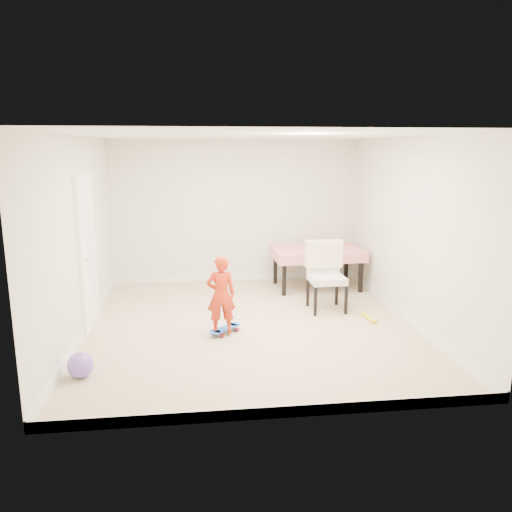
{
  "coord_description": "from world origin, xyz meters",
  "views": [
    {
      "loc": [
        -0.73,
        -6.61,
        2.43
      ],
      "look_at": [
        0.1,
        0.2,
        0.95
      ],
      "focal_mm": 35.0,
      "sensor_mm": 36.0,
      "label": 1
    }
  ],
  "objects": [
    {
      "name": "wall_back",
      "position": [
        0.0,
        2.48,
        1.3
      ],
      "size": [
        4.5,
        0.04,
        2.6
      ],
      "primitive_type": "cube",
      "color": "beige",
      "rests_on": "ground"
    },
    {
      "name": "baseboard_left",
      "position": [
        -2.24,
        0.0,
        0.06
      ],
      "size": [
        0.02,
        5.0,
        0.12
      ],
      "primitive_type": "cube",
      "color": "white",
      "rests_on": "ground"
    },
    {
      "name": "door",
      "position": [
        -2.22,
        0.3,
        1.02
      ],
      "size": [
        0.11,
        0.94,
        2.11
      ],
      "primitive_type": "cube",
      "color": "white",
      "rests_on": "ground"
    },
    {
      "name": "balloon",
      "position": [
        -2.01,
        -1.4,
        0.14
      ],
      "size": [
        0.28,
        0.28,
        0.28
      ],
      "primitive_type": "sphere",
      "color": "#7854CA",
      "rests_on": "ground"
    },
    {
      "name": "wall_left",
      "position": [
        -2.23,
        0.0,
        1.3
      ],
      "size": [
        0.04,
        5.0,
        2.6
      ],
      "primitive_type": "cube",
      "color": "beige",
      "rests_on": "ground"
    },
    {
      "name": "ground",
      "position": [
        0.0,
        0.0,
        0.0
      ],
      "size": [
        5.0,
        5.0,
        0.0
      ],
      "primitive_type": "plane",
      "color": "tan",
      "rests_on": "ground"
    },
    {
      "name": "wall_right",
      "position": [
        2.23,
        0.0,
        1.3
      ],
      "size": [
        0.04,
        5.0,
        2.6
      ],
      "primitive_type": "cube",
      "color": "beige",
      "rests_on": "ground"
    },
    {
      "name": "wall_front",
      "position": [
        0.0,
        -2.48,
        1.3
      ],
      "size": [
        4.5,
        0.04,
        2.6
      ],
      "primitive_type": "cube",
      "color": "beige",
      "rests_on": "ground"
    },
    {
      "name": "child",
      "position": [
        -0.43,
        -0.34,
        0.52
      ],
      "size": [
        0.4,
        0.28,
        1.05
      ],
      "primitive_type": "imported",
      "rotation": [
        0.0,
        0.0,
        3.22
      ],
      "color": "red",
      "rests_on": "ground"
    },
    {
      "name": "skateboard",
      "position": [
        -0.38,
        -0.28,
        0.04
      ],
      "size": [
        0.52,
        0.51,
        0.08
      ],
      "primitive_type": null,
      "rotation": [
        0.0,
        0.0,
        0.76
      ],
      "color": "blue",
      "rests_on": "ground"
    },
    {
      "name": "foam_toy",
      "position": [
        1.73,
        0.01,
        0.03
      ],
      "size": [
        0.11,
        0.4,
        0.06
      ],
      "primitive_type": "cylinder",
      "rotation": [
        1.57,
        0.0,
        0.14
      ],
      "color": "yellow",
      "rests_on": "ground"
    },
    {
      "name": "baseboard_right",
      "position": [
        2.24,
        0.0,
        0.06
      ],
      "size": [
        0.02,
        5.0,
        0.12
      ],
      "primitive_type": "cube",
      "color": "white",
      "rests_on": "ground"
    },
    {
      "name": "baseboard_back",
      "position": [
        0.0,
        2.49,
        0.06
      ],
      "size": [
        4.5,
        0.02,
        0.12
      ],
      "primitive_type": "cube",
      "color": "white",
      "rests_on": "ground"
    },
    {
      "name": "dining_table",
      "position": [
        1.38,
        1.79,
        0.36
      ],
      "size": [
        1.56,
        1.01,
        0.72
      ],
      "primitive_type": null,
      "rotation": [
        0.0,
        0.0,
        0.03
      ],
      "color": "#B42309",
      "rests_on": "ground"
    },
    {
      "name": "dining_chair",
      "position": [
        1.23,
        0.53,
        0.53
      ],
      "size": [
        0.58,
        0.66,
        1.05
      ],
      "primitive_type": null,
      "rotation": [
        0.0,
        0.0,
        0.02
      ],
      "color": "white",
      "rests_on": "ground"
    },
    {
      "name": "baseboard_front",
      "position": [
        0.0,
        -2.49,
        0.06
      ],
      "size": [
        4.5,
        0.02,
        0.12
      ],
      "primitive_type": "cube",
      "color": "white",
      "rests_on": "ground"
    },
    {
      "name": "ceiling",
      "position": [
        0.0,
        0.0,
        2.58
      ],
      "size": [
        4.5,
        5.0,
        0.04
      ],
      "primitive_type": "cube",
      "color": "white",
      "rests_on": "wall_back"
    }
  ]
}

